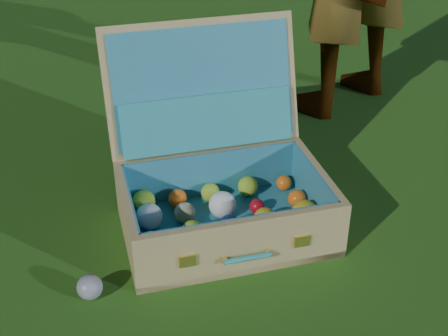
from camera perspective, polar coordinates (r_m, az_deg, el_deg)
ground at (r=1.67m, az=3.78°, el=-8.63°), size 60.00×60.00×0.00m
stray_ball at (r=1.58m, az=-12.18°, el=-10.60°), size 0.06×0.06×0.06m
suitcase at (r=1.74m, az=-0.54°, el=-0.46°), size 0.65×0.62×0.52m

